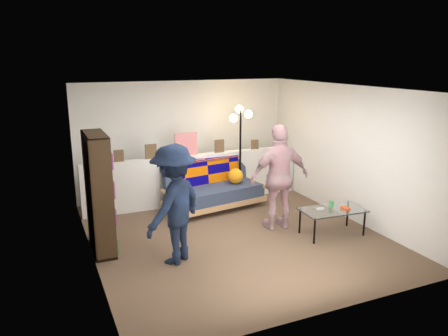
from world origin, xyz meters
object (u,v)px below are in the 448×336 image
coffee_table (333,211)px  person_left (174,204)px  floor_lamp (240,134)px  futon_sofa (214,188)px  person_right (280,177)px  bookshelf (99,197)px

coffee_table → person_left: (-2.67, 0.10, 0.45)m
floor_lamp → person_left: floor_lamp is taller
futon_sofa → coffee_table: (1.29, -2.03, 0.03)m
floor_lamp → coffee_table: bearing=-75.6°
person_left → person_right: (2.01, 0.51, 0.04)m
futon_sofa → floor_lamp: size_ratio=1.05×
person_right → coffee_table: bearing=140.3°
floor_lamp → person_right: (-0.07, -1.69, -0.47)m
bookshelf → floor_lamp: 3.34m
person_right → floor_lamp: bearing=-89.4°
floor_lamp → person_left: 3.07m
person_right → bookshelf: bearing=-2.9°
futon_sofa → person_left: size_ratio=1.18×
bookshelf → floor_lamp: size_ratio=0.93×
futon_sofa → bookshelf: bearing=-154.1°
futon_sofa → coffee_table: futon_sofa is taller
coffee_table → floor_lamp: bearing=104.4°
coffee_table → person_left: bearing=177.8°
person_left → person_right: 2.07m
coffee_table → floor_lamp: size_ratio=0.56×
futon_sofa → bookshelf: 2.59m
floor_lamp → person_left: size_ratio=1.12×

